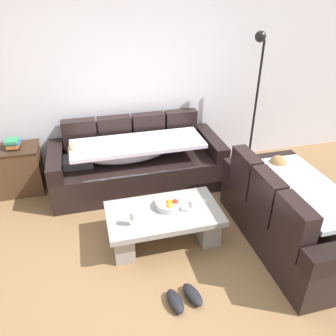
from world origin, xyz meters
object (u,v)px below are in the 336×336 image
(coffee_table, at_px, (164,222))
(floor_lamp, at_px, (255,95))
(fruit_bowl, at_px, (169,204))
(wine_glass_near_left, at_px, (133,216))
(wine_glass_near_right, at_px, (191,203))
(book_stack_on_cabinet, at_px, (13,144))
(open_magazine, at_px, (189,210))
(side_cabinet, at_px, (14,170))
(pair_of_shoes, at_px, (184,298))
(couch_near_window, at_px, (293,215))
(couch_along_wall, at_px, (135,163))

(coffee_table, bearing_deg, floor_lamp, 38.43)
(fruit_bowl, distance_m, wine_glass_near_left, 0.47)
(wine_glass_near_right, relative_size, book_stack_on_cabinet, 0.75)
(wine_glass_near_right, bearing_deg, floor_lamp, 45.54)
(coffee_table, bearing_deg, fruit_bowl, 36.02)
(coffee_table, relative_size, open_magazine, 4.29)
(coffee_table, xyz_separation_m, side_cabinet, (-1.67, 1.43, 0.08))
(floor_lamp, height_order, pair_of_shoes, floor_lamp)
(book_stack_on_cabinet, bearing_deg, side_cabinet, -179.99)
(wine_glass_near_right, xyz_separation_m, open_magazine, (-0.00, 0.04, -0.11))
(pair_of_shoes, bearing_deg, book_stack_on_cabinet, 124.77)
(couch_near_window, xyz_separation_m, fruit_bowl, (-1.25, 0.40, 0.09))
(coffee_table, bearing_deg, wine_glass_near_right, -18.45)
(couch_near_window, distance_m, floor_lamp, 1.84)
(fruit_bowl, xyz_separation_m, open_magazine, (0.19, -0.10, -0.04))
(floor_lamp, bearing_deg, side_cabinet, 177.52)
(open_magazine, height_order, book_stack_on_cabinet, book_stack_on_cabinet)
(coffee_table, height_order, fruit_bowl, fruit_bowl)
(wine_glass_near_left, bearing_deg, book_stack_on_cabinet, 128.73)
(coffee_table, distance_m, pair_of_shoes, 0.86)
(coffee_table, distance_m, side_cabinet, 2.20)
(side_cabinet, height_order, book_stack_on_cabinet, book_stack_on_cabinet)
(couch_near_window, height_order, coffee_table, couch_near_window)
(side_cabinet, relative_size, book_stack_on_cabinet, 3.24)
(couch_along_wall, xyz_separation_m, wine_glass_near_left, (-0.24, -1.34, 0.16))
(fruit_bowl, height_order, wine_glass_near_left, wine_glass_near_left)
(coffee_table, height_order, floor_lamp, floor_lamp)
(couch_near_window, relative_size, open_magazine, 6.31)
(wine_glass_near_left, bearing_deg, pair_of_shoes, -65.66)
(wine_glass_near_left, bearing_deg, side_cabinet, 130.30)
(couch_along_wall, relative_size, couch_near_window, 1.28)
(couch_along_wall, xyz_separation_m, side_cabinet, (-1.57, 0.23, -0.01))
(couch_near_window, xyz_separation_m, coffee_table, (-1.32, 0.35, -0.10))
(coffee_table, bearing_deg, wine_glass_near_left, -157.33)
(couch_along_wall, height_order, book_stack_on_cabinet, couch_along_wall)
(open_magazine, bearing_deg, couch_along_wall, 114.42)
(wine_glass_near_left, relative_size, book_stack_on_cabinet, 0.75)
(pair_of_shoes, bearing_deg, couch_along_wall, 92.10)
(open_magazine, xyz_separation_m, side_cabinet, (-1.94, 1.47, -0.06))
(couch_near_window, distance_m, side_cabinet, 3.48)
(side_cabinet, height_order, floor_lamp, floor_lamp)
(open_magazine, relative_size, side_cabinet, 0.39)
(side_cabinet, bearing_deg, wine_glass_near_left, -49.70)
(coffee_table, xyz_separation_m, open_magazine, (0.27, -0.05, 0.15))
(fruit_bowl, bearing_deg, pair_of_shoes, -96.35)
(couch_along_wall, relative_size, side_cabinet, 3.14)
(couch_near_window, relative_size, floor_lamp, 0.91)
(wine_glass_near_right, bearing_deg, wine_glass_near_left, -175.05)
(wine_glass_near_right, height_order, side_cabinet, side_cabinet)
(fruit_bowl, height_order, open_magazine, fruit_bowl)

